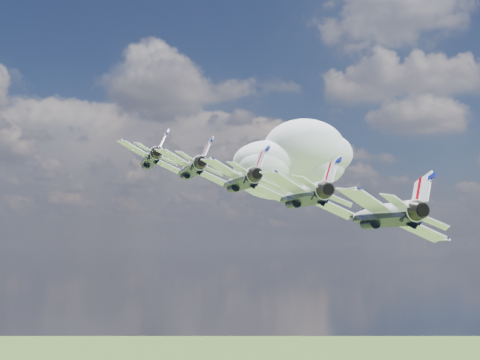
# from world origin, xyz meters

# --- Properties ---
(cloud_far) EXTENTS (70.71, 55.56, 27.78)m
(cloud_far) POSITION_xyz_m (-7.71, 244.38, 180.08)
(cloud_far) COLOR white
(jet_0) EXTENTS (15.55, 17.83, 8.45)m
(jet_0) POSITION_xyz_m (-18.41, 4.33, 149.85)
(jet_0) COLOR white
(jet_1) EXTENTS (15.55, 17.83, 8.45)m
(jet_1) POSITION_xyz_m (-11.04, -3.77, 147.43)
(jet_1) COLOR silver
(jet_2) EXTENTS (15.55, 17.83, 8.45)m
(jet_2) POSITION_xyz_m (-3.68, -11.88, 145.01)
(jet_2) COLOR silver
(jet_3) EXTENTS (15.55, 17.83, 8.45)m
(jet_3) POSITION_xyz_m (3.68, -19.99, 142.59)
(jet_3) COLOR white
(jet_4) EXTENTS (15.55, 17.83, 8.45)m
(jet_4) POSITION_xyz_m (11.04, -28.09, 140.17)
(jet_4) COLOR white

